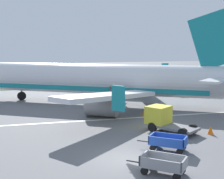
{
  "coord_description": "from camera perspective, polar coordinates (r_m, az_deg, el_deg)",
  "views": [
    {
      "loc": [
        -6.15,
        -18.98,
        7.39
      ],
      "look_at": [
        2.27,
        12.55,
        2.8
      ],
      "focal_mm": 51.62,
      "sensor_mm": 36.0,
      "label": 1
    }
  ],
  "objects": [
    {
      "name": "airplane",
      "position": [
        39.54,
        -1.43,
        1.71
      ],
      "size": [
        34.05,
        28.4,
        11.34
      ],
      "color": "silver",
      "rests_on": "ground"
    },
    {
      "name": "grass_strip",
      "position": [
        68.88,
        -9.75,
        1.76
      ],
      "size": [
        220.0,
        28.0,
        0.06
      ],
      "primitive_type": "cube",
      "color": "#477A38",
      "rests_on": "ground"
    },
    {
      "name": "traffic_cone_near_plane",
      "position": [
        33.73,
        5.63,
        -4.19
      ],
      "size": [
        0.44,
        0.44,
        0.57
      ],
      "primitive_type": "cone",
      "color": "orange",
      "rests_on": "ground"
    },
    {
      "name": "apron_stripe",
      "position": [
        31.73,
        -3.38,
        -5.47
      ],
      "size": [
        120.0,
        0.36,
        0.01
      ],
      "primitive_type": "cube",
      "color": "silver",
      "rests_on": "ground"
    },
    {
      "name": "ground_plane",
      "position": [
        21.28,
        2.87,
        -12.33
      ],
      "size": [
        220.0,
        220.0,
        0.0
      ],
      "primitive_type": "plane",
      "color": "slate"
    },
    {
      "name": "baggage_cart_nearest",
      "position": [
        19.12,
        9.05,
        -12.9
      ],
      "size": [
        3.16,
        2.89,
        1.07
      ],
      "color": "gray",
      "rests_on": "ground"
    },
    {
      "name": "baggage_cart_second_in_row",
      "position": [
        23.14,
        9.88,
        -9.17
      ],
      "size": [
        3.22,
        2.82,
        1.07
      ],
      "color": "#234CB2",
      "rests_on": "ground"
    },
    {
      "name": "traffic_cone_mid_apron",
      "position": [
        28.09,
        17.05,
        -6.89
      ],
      "size": [
        0.52,
        0.52,
        0.68
      ],
      "primitive_type": "cone",
      "color": "orange",
      "rests_on": "ground"
    },
    {
      "name": "service_truck_beside_carts",
      "position": [
        28.07,
        9.05,
        -5.05
      ],
      "size": [
        4.02,
        4.69,
        2.1
      ],
      "color": "slate",
      "rests_on": "ground"
    }
  ]
}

